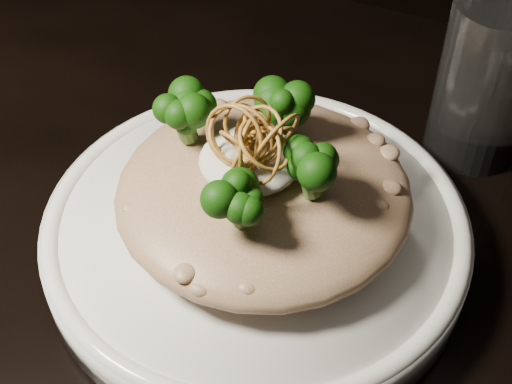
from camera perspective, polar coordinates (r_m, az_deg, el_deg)
table at (r=0.56m, az=-1.70°, el=-13.19°), size 1.10×0.80×0.75m
plate at (r=0.50m, az=0.00°, el=-3.23°), size 0.29×0.29×0.03m
risotto at (r=0.48m, az=0.63°, el=0.05°), size 0.20×0.20×0.04m
broccoli at (r=0.44m, az=-0.80°, el=3.79°), size 0.12×0.12×0.04m
cheese at (r=0.45m, az=-0.48°, el=2.58°), size 0.07×0.07×0.02m
shallots at (r=0.43m, az=0.38°, el=4.73°), size 0.06×0.06×0.04m
drinking_glass at (r=0.58m, az=17.97°, el=8.43°), size 0.09×0.09×0.13m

